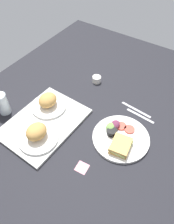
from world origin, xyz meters
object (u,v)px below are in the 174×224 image
knife (136,110)px  bread_plate_far (48,103)px  fork (140,116)px  plate_with_salad (120,138)px  bread_plate_near (37,134)px  drinking_glass (3,104)px  serving_tray (44,123)px  sticky_note (82,168)px  espresso_cup (97,79)px

knife → bread_plate_far: bearing=37.7°
fork → knife: (3.00, 4.00, 0.00)cm
plate_with_salad → bread_plate_far: bearing=94.4°
bread_plate_near → knife: size_ratio=1.08×
knife → plate_with_salad: bearing=99.3°
plate_with_salad → drinking_glass: drinking_glass is taller
serving_tray → plate_with_salad: size_ratio=1.53×
serving_tray → drinking_glass: bearing=103.3°
sticky_note → bread_plate_near: bearing=88.9°
plate_with_salad → fork: bearing=-6.7°
plate_with_salad → drinking_glass: size_ratio=2.23×
drinking_glass → sticky_note: bearing=-94.6°
serving_tray → bread_plate_far: 12.07cm
serving_tray → sticky_note: 33.84cm
bread_plate_near → sticky_note: bread_plate_near is taller
plate_with_salad → knife: (23.65, 1.59, -1.42)cm
espresso_cup → fork: (-11.56, -36.52, -1.75)cm
bread_plate_far → fork: bearing=-62.8°
drinking_glass → sticky_note: size_ratio=2.35×
serving_tray → knife: (37.21, -37.75, -0.55)cm
serving_tray → sticky_note: (-10.34, -32.22, -0.74)cm
serving_tray → plate_with_salad: plate_with_salad is taller
plate_with_salad → espresso_cup: 46.91cm
espresso_cup → bread_plate_near: bearing=179.4°
bread_plate_far → fork: size_ratio=1.19×
bread_plate_far → fork: 52.94cm
bread_plate_far → espresso_cup: bread_plate_far is taller
drinking_glass → knife: drinking_glass is taller
plate_with_salad → drinking_glass: bearing=106.9°
serving_tray → bread_plate_far: (10.12, 5.16, 4.08)cm
espresso_cup → sticky_note: 62.29cm
plate_with_salad → espresso_cup: plate_with_salad is taller
bread_plate_near → plate_with_salad: (23.37, -34.68, -3.23)cm
bread_plate_far → sticky_note: (-20.46, -37.38, -4.82)cm
bread_plate_near → plate_with_salad: 41.94cm
drinking_glass → plate_with_salad: bearing=-73.1°
plate_with_salad → espresso_cup: (32.21, 34.11, 0.33)cm
bread_plate_near → plate_with_salad: bread_plate_near is taller
serving_tray → drinking_glass: size_ratio=3.42×
espresso_cup → sticky_note: bearing=-154.3°
serving_tray → bread_plate_far: bread_plate_far is taller
bread_plate_near → drinking_glass: 29.43cm
drinking_glass → espresso_cup: (51.53, -29.67, -4.58)cm
drinking_glass → bread_plate_near: bearing=-97.9°
plate_with_salad → knife: plate_with_salad is taller
drinking_glass → espresso_cup: bearing=-29.9°
serving_tray → fork: 53.98cm
bread_plate_near → espresso_cup: 55.66cm
knife → sticky_note: 47.87cm
bread_plate_near → fork: 57.75cm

